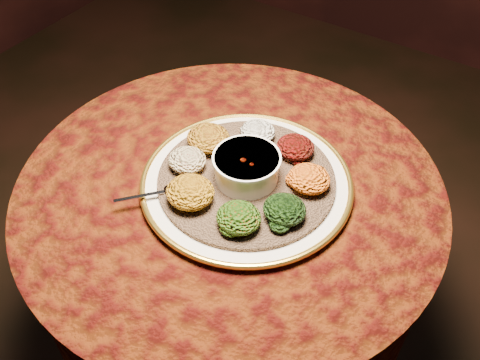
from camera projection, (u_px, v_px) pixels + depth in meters
The scene contains 13 objects.
table at pixel (231, 234), 1.32m from camera, with size 0.96×0.96×0.73m.
platter at pixel (246, 183), 1.18m from camera, with size 0.48×0.48×0.02m.
injera at pixel (246, 179), 1.17m from camera, with size 0.39×0.39×0.01m, color brown.
stew_bowl at pixel (247, 166), 1.14m from camera, with size 0.15×0.15×0.06m.
spoon at pixel (167, 191), 1.13m from camera, with size 0.11×0.11×0.01m.
portion_ayib at pixel (258, 131), 1.25m from camera, with size 0.08×0.08×0.04m, color white.
portion_kitfo at pixel (295, 147), 1.21m from camera, with size 0.09×0.08×0.04m, color black.
portion_tikil at pixel (309, 179), 1.13m from camera, with size 0.09×0.09×0.04m, color orange.
portion_gomen at pixel (285, 209), 1.07m from camera, with size 0.09×0.08×0.04m, color black.
portion_mixveg at pixel (239, 218), 1.06m from camera, with size 0.09×0.09×0.04m, color maroon.
portion_kik at pixel (190, 192), 1.10m from camera, with size 0.10×0.10×0.05m, color #A8710E.
portion_timatim at pixel (187, 160), 1.18m from camera, with size 0.09×0.08×0.04m, color maroon.
portion_shiro at pixel (208, 138), 1.22m from camera, with size 0.10×0.10×0.05m, color #996A12.
Camera 1 is at (0.47, -0.69, 1.59)m, focal length 40.00 mm.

